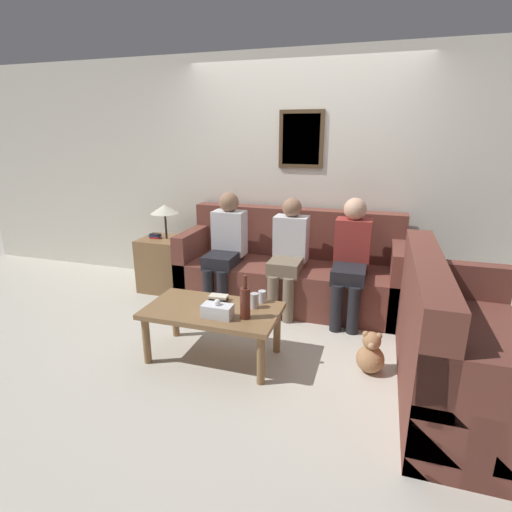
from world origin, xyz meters
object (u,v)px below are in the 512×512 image
(couch_main, at_px, (290,271))
(couch_side, at_px, (458,352))
(teddy_bear, at_px, (370,355))
(person_right, at_px, (351,255))
(person_left, at_px, (226,244))
(person_middle, at_px, (288,251))
(coffee_table, at_px, (213,315))
(drinking_glass, at_px, (262,297))
(wine_bottle, at_px, (245,302))

(couch_main, xyz_separation_m, couch_side, (1.46, -1.27, 0.00))
(couch_side, xyz_separation_m, teddy_bear, (-0.57, 0.12, -0.19))
(couch_side, height_order, person_right, person_right)
(couch_side, bearing_deg, person_left, 63.06)
(person_right, xyz_separation_m, teddy_bear, (0.25, -0.93, -0.50))
(person_middle, bearing_deg, couch_main, 96.75)
(person_middle, bearing_deg, person_right, -1.84)
(couch_main, bearing_deg, person_middle, -83.25)
(person_middle, bearing_deg, person_left, 179.74)
(person_middle, bearing_deg, couch_side, -36.72)
(coffee_table, height_order, person_right, person_right)
(couch_side, bearing_deg, person_right, 37.89)
(couch_side, xyz_separation_m, person_right, (-0.82, 1.05, 0.31))
(person_left, distance_m, person_right, 1.30)
(coffee_table, relative_size, person_left, 0.91)
(drinking_glass, height_order, person_middle, person_middle)
(person_right, bearing_deg, drinking_glass, -126.46)
(person_middle, bearing_deg, coffee_table, -107.76)
(coffee_table, bearing_deg, couch_main, 75.78)
(wine_bottle, xyz_separation_m, teddy_bear, (0.92, 0.25, -0.42))
(coffee_table, xyz_separation_m, person_right, (0.97, 1.09, 0.27))
(drinking_glass, bearing_deg, couch_main, 90.45)
(person_right, height_order, teddy_bear, person_right)
(couch_side, height_order, person_left, person_left)
(person_left, distance_m, teddy_bear, 1.89)
(person_middle, bearing_deg, teddy_bear, -47.45)
(coffee_table, relative_size, teddy_bear, 3.17)
(couch_main, distance_m, person_middle, 0.35)
(person_middle, relative_size, teddy_bear, 3.42)
(coffee_table, distance_m, drinking_glass, 0.43)
(coffee_table, height_order, person_left, person_left)
(wine_bottle, height_order, person_right, person_right)
(drinking_glass, bearing_deg, couch_side, -7.64)
(person_left, xyz_separation_m, person_middle, (0.68, -0.00, -0.02))
(wine_bottle, xyz_separation_m, person_left, (-0.63, 1.20, 0.08))
(couch_side, relative_size, person_right, 1.44)
(person_middle, bearing_deg, wine_bottle, -92.50)
(person_right, bearing_deg, person_middle, 178.16)
(couch_main, bearing_deg, coffee_table, -104.22)
(teddy_bear, bearing_deg, person_middle, 132.55)
(couch_main, xyz_separation_m, person_middle, (0.02, -0.20, 0.29))
(couch_main, height_order, person_right, person_right)
(coffee_table, xyz_separation_m, person_middle, (0.36, 1.11, 0.25))
(couch_side, relative_size, teddy_bear, 5.05)
(wine_bottle, distance_m, person_left, 1.36)
(couch_side, bearing_deg, teddy_bear, 77.78)
(couch_main, relative_size, person_left, 1.97)
(coffee_table, distance_m, teddy_bear, 1.26)
(person_left, bearing_deg, person_right, -1.01)
(couch_side, relative_size, drinking_glass, 17.21)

